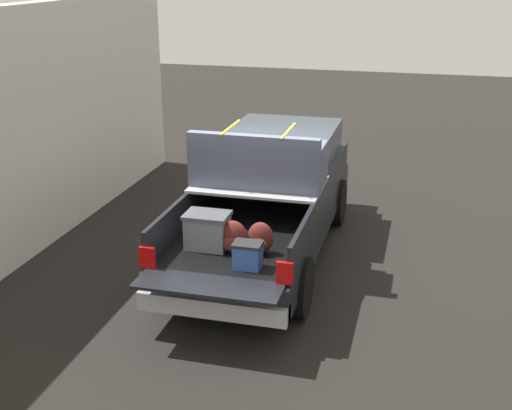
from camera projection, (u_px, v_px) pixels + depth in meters
The scene contains 3 objects.
ground_plane at pixel (265, 256), 10.94m from camera, with size 40.00×40.00×0.00m, color black.
pickup_truck at pixel (271, 194), 10.93m from camera, with size 6.05×2.06×2.23m.
building_facade at pixel (10, 138), 10.32m from camera, with size 11.30×0.36×3.92m, color silver.
Camera 1 is at (-9.71, -2.37, 4.52)m, focal length 47.20 mm.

